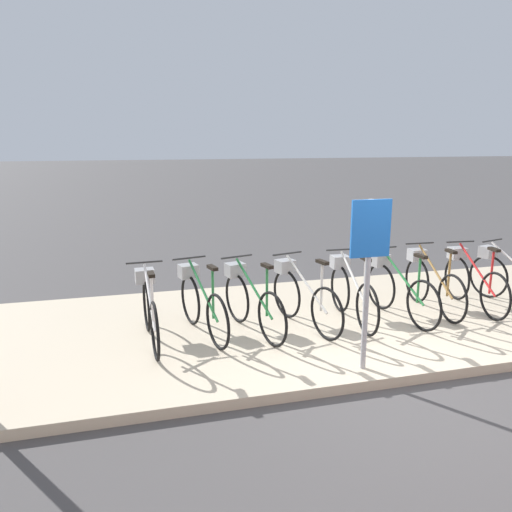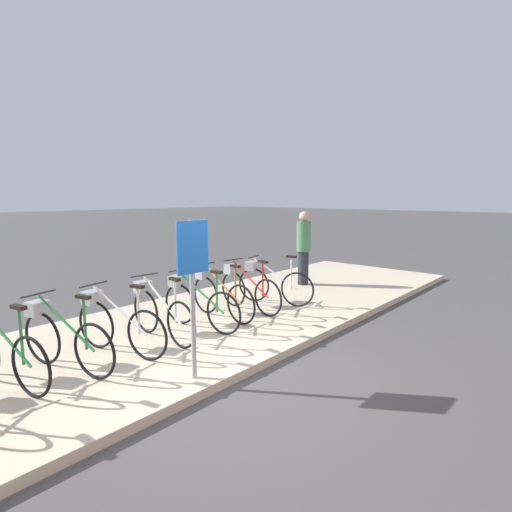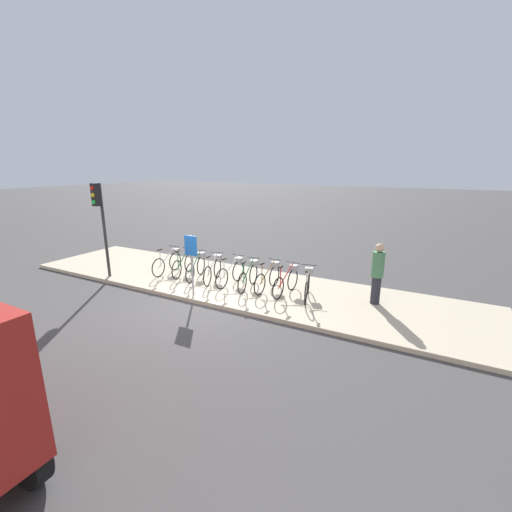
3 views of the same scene
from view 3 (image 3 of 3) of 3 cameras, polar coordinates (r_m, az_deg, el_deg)
The scene contains 14 objects.
ground_plane at distance 10.31m, azimuth -9.25°, elevation -8.03°, with size 120.00×120.00×0.00m, color #423F3F.
sidewalk at distance 11.71m, azimuth -3.76°, elevation -4.70°, with size 15.95×3.72×0.12m.
parked_bicycle_0 at distance 13.00m, azimuth -14.37°, elevation -0.84°, with size 0.46×1.62×1.00m.
parked_bicycle_1 at distance 12.65m, azimuth -11.90°, elevation -1.12°, with size 0.52×1.59×1.00m.
parked_bicycle_2 at distance 12.20m, azimuth -9.86°, elevation -1.62°, with size 0.55×1.58×1.00m.
parked_bicycle_3 at distance 11.79m, azimuth -7.09°, elevation -2.09°, with size 0.55×1.58×1.00m.
parked_bicycle_4 at distance 11.43m, azimuth -4.05°, elevation -2.57°, with size 0.46×1.62×1.00m.
parked_bicycle_5 at distance 11.05m, azimuth -1.16°, elevation -3.15°, with size 0.46×1.61×1.00m.
parked_bicycle_6 at distance 10.90m, azimuth 2.14°, elevation -3.43°, with size 0.46×1.62×1.00m.
parked_bicycle_7 at distance 10.59m, azimuth 5.22°, elevation -4.02°, with size 0.46×1.62×1.00m.
parked_bicycle_8 at distance 10.34m, azimuth 8.58°, elevation -4.62°, with size 0.58×1.57×1.00m.
pedestrian at distance 10.25m, azimuth 19.58°, elevation -2.60°, with size 0.34×0.34×1.77m.
traffic_light at distance 12.85m, azimuth -24.65°, elevation 6.88°, with size 0.24×0.40×3.28m.
sign_post at distance 10.37m, azimuth -10.73°, elevation 0.16°, with size 0.44×0.07×1.86m.
Camera 3 is at (5.87, -7.48, 3.99)m, focal length 24.00 mm.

